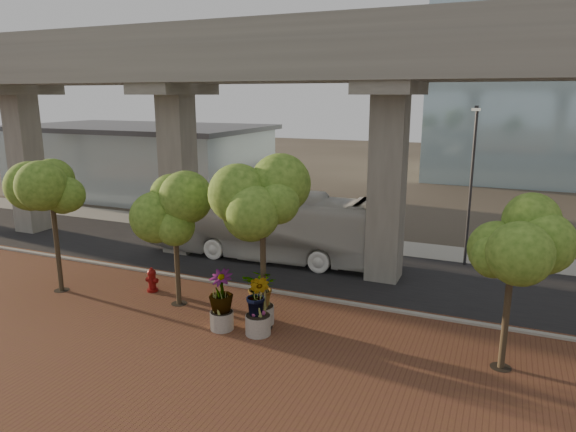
% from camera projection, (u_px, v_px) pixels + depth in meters
% --- Properties ---
extents(ground, '(160.00, 160.00, 0.00)m').
position_uv_depth(ground, '(258.00, 275.00, 26.29)').
color(ground, '#3A332A').
rests_on(ground, ground).
extents(brick_plaza, '(70.00, 13.00, 0.06)m').
position_uv_depth(brick_plaza, '(164.00, 341.00, 19.11)').
color(brick_plaza, brown).
rests_on(brick_plaza, ground).
extents(asphalt_road, '(90.00, 8.00, 0.04)m').
position_uv_depth(asphalt_road, '(275.00, 263.00, 28.07)').
color(asphalt_road, black).
rests_on(asphalt_road, ground).
extents(curb_strip, '(70.00, 0.25, 0.16)m').
position_uv_depth(curb_strip, '(240.00, 286.00, 24.48)').
color(curb_strip, '#9B9A91').
rests_on(curb_strip, ground).
extents(far_sidewalk, '(90.00, 3.00, 0.06)m').
position_uv_depth(far_sidewalk, '(310.00, 238.00, 33.00)').
color(far_sidewalk, '#9B9A91').
rests_on(far_sidewalk, ground).
extents(transit_viaduct, '(72.00, 5.60, 12.40)m').
position_uv_depth(transit_viaduct, '(274.00, 129.00, 26.40)').
color(transit_viaduct, gray).
rests_on(transit_viaduct, ground).
extents(station_pavilion, '(23.00, 13.00, 6.30)m').
position_uv_depth(station_pavilion, '(140.00, 159.00, 47.48)').
color(station_pavilion, silver).
rests_on(station_pavilion, ground).
extents(transit_bus, '(13.55, 3.53, 3.75)m').
position_uv_depth(transit_bus, '(266.00, 226.00, 28.61)').
color(transit_bus, silver).
rests_on(transit_bus, ground).
extents(fire_hydrant, '(0.58, 0.52, 1.15)m').
position_uv_depth(fire_hydrant, '(152.00, 280.00, 23.82)').
color(fire_hydrant, maroon).
rests_on(fire_hydrant, ground).
extents(planter_front, '(2.13, 2.13, 2.34)m').
position_uv_depth(planter_front, '(262.00, 290.00, 20.26)').
color(planter_front, gray).
rests_on(planter_front, ground).
extents(planter_right, '(2.26, 2.26, 2.41)m').
position_uv_depth(planter_right, '(221.00, 294.00, 19.75)').
color(planter_right, '#AAA59A').
rests_on(planter_right, ground).
extents(planter_left, '(2.17, 2.17, 2.39)m').
position_uv_depth(planter_left, '(258.00, 298.00, 19.32)').
color(planter_left, '#A49E94').
rests_on(planter_left, ground).
extents(street_tree_far_west, '(3.52, 3.52, 6.51)m').
position_uv_depth(street_tree_far_west, '(51.00, 188.00, 22.93)').
color(street_tree_far_west, '#3F3524').
rests_on(street_tree_far_west, ground).
extents(street_tree_near_west, '(3.42, 3.42, 5.66)m').
position_uv_depth(street_tree_near_west, '(174.00, 213.00, 21.58)').
color(street_tree_near_west, '#3F3524').
rests_on(street_tree_near_west, ground).
extents(street_tree_near_east, '(3.63, 3.63, 6.46)m').
position_uv_depth(street_tree_near_east, '(262.00, 209.00, 19.11)').
color(street_tree_near_east, '#3F3524').
rests_on(street_tree_near_east, ground).
extents(street_tree_far_east, '(3.20, 3.20, 5.68)m').
position_uv_depth(street_tree_far_east, '(513.00, 248.00, 16.27)').
color(street_tree_far_east, '#3F3524').
rests_on(street_tree_far_east, ground).
extents(streetlamp_west, '(0.38, 1.12, 7.75)m').
position_uv_depth(streetlamp_west, '(194.00, 165.00, 33.55)').
color(streetlamp_west, '#2A2B2F').
rests_on(streetlamp_west, ground).
extents(streetlamp_east, '(0.42, 1.22, 8.44)m').
position_uv_depth(streetlamp_east, '(472.00, 175.00, 26.57)').
color(streetlamp_east, '#313237').
rests_on(streetlamp_east, ground).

